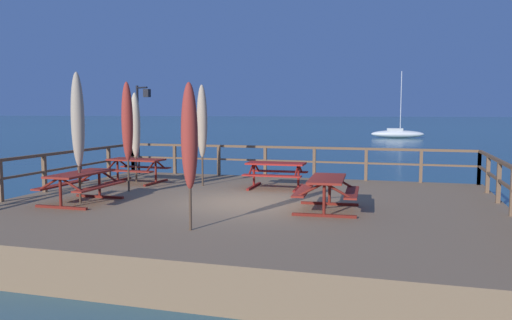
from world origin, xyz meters
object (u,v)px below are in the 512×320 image
object	(u,v)px
patio_umbrella_tall_mid_right	(189,137)
patio_umbrella_tall_back_right	(127,122)
picnic_table_mid_left	(81,181)
picnic_table_mid_centre	(136,165)
patio_umbrella_tall_mid_left	(135,126)
patio_umbrella_tall_front	(202,122)
patio_umbrella_tall_back_left	(78,120)
lamp_post_hooked	(141,116)
sailboat_distant	(397,134)
picnic_table_mid_right	(276,170)
picnic_table_front_right	(327,187)

from	to	relation	value
patio_umbrella_tall_mid_right	patio_umbrella_tall_back_right	bearing A→B (deg)	132.73
picnic_table_mid_left	picnic_table_mid_centre	xyz separation A→B (m)	(-0.49, 3.61, -0.01)
patio_umbrella_tall_mid_left	patio_umbrella_tall_front	distance (m)	2.33
picnic_table_mid_left	patio_umbrella_tall_back_left	size ratio (longest dim) A/B	0.60
lamp_post_hooked	sailboat_distant	bearing A→B (deg)	79.22
patio_umbrella_tall_back_left	picnic_table_mid_centre	bearing A→B (deg)	97.74
patio_umbrella_tall_mid_left	lamp_post_hooked	distance (m)	2.01
picnic_table_mid_right	patio_umbrella_tall_back_right	size ratio (longest dim) A/B	0.56
picnic_table_mid_left	patio_umbrella_tall_front	world-z (taller)	patio_umbrella_tall_front
picnic_table_mid_left	picnic_table_mid_centre	world-z (taller)	same
patio_umbrella_tall_back_right	patio_umbrella_tall_mid_right	world-z (taller)	patio_umbrella_tall_back_right
picnic_table_front_right	patio_umbrella_tall_back_left	bearing A→B (deg)	-172.77
patio_umbrella_tall_back_left	sailboat_distant	world-z (taller)	sailboat_distant
patio_umbrella_tall_front	lamp_post_hooked	bearing A→B (deg)	148.64
lamp_post_hooked	patio_umbrella_tall_mid_right	bearing A→B (deg)	-55.47
patio_umbrella_tall_back_left	sailboat_distant	bearing A→B (deg)	81.85
patio_umbrella_tall_back_left	patio_umbrella_tall_mid_left	size ratio (longest dim) A/B	1.13
picnic_table_mid_left	patio_umbrella_tall_mid_right	size ratio (longest dim) A/B	0.69
picnic_table_front_right	picnic_table_mid_right	size ratio (longest dim) A/B	1.07
picnic_table_front_right	patio_umbrella_tall_back_right	world-z (taller)	patio_umbrella_tall_back_right
picnic_table_mid_left	picnic_table_front_right	bearing A→B (deg)	6.76
patio_umbrella_tall_mid_left	patio_umbrella_tall_back_left	bearing A→B (deg)	-81.83
picnic_table_mid_right	sailboat_distant	distance (m)	46.85
patio_umbrella_tall_back_left	picnic_table_front_right	bearing A→B (deg)	7.23
picnic_table_mid_left	patio_umbrella_tall_mid_right	xyz separation A→B (m)	(3.79, -1.93, 1.24)
patio_umbrella_tall_front	patio_umbrella_tall_mid_right	size ratio (longest dim) A/B	1.09
picnic_table_front_right	picnic_table_mid_right	bearing A→B (deg)	123.06
patio_umbrella_tall_back_right	sailboat_distant	bearing A→B (deg)	81.72
picnic_table_front_right	patio_umbrella_tall_mid_left	world-z (taller)	patio_umbrella_tall_mid_left
picnic_table_mid_centre	patio_umbrella_tall_back_left	bearing A→B (deg)	-82.26
picnic_table_mid_centre	patio_umbrella_tall_front	bearing A→B (deg)	-0.48
patio_umbrella_tall_mid_right	patio_umbrella_tall_back_left	bearing A→B (deg)	153.56
patio_umbrella_tall_back_left	patio_umbrella_tall_front	xyz separation A→B (m)	(1.79, 3.65, -0.09)
picnic_table_front_right	sailboat_distant	distance (m)	49.75
picnic_table_mid_centre	patio_umbrella_tall_front	distance (m)	2.69
patio_umbrella_tall_mid_left	lamp_post_hooked	size ratio (longest dim) A/B	0.90
picnic_table_front_right	picnic_table_mid_left	world-z (taller)	same
patio_umbrella_tall_back_right	picnic_table_front_right	bearing A→B (deg)	-12.10
patio_umbrella_tall_back_right	patio_umbrella_tall_front	distance (m)	2.29
picnic_table_front_right	picnic_table_mid_centre	size ratio (longest dim) A/B	1.02
patio_umbrella_tall_back_right	lamp_post_hooked	size ratio (longest dim) A/B	0.97
patio_umbrella_tall_mid_left	lamp_post_hooked	xyz separation A→B (m)	(-0.79, 1.82, 0.28)
picnic_table_mid_centre	patio_umbrella_tall_mid_left	distance (m)	1.28
patio_umbrella_tall_front	sailboat_distant	distance (m)	47.21
patio_umbrella_tall_mid_left	patio_umbrella_tall_back_right	bearing A→B (deg)	-67.20
picnic_table_mid_left	patio_umbrella_tall_mid_right	bearing A→B (deg)	-27.02
patio_umbrella_tall_mid_left	picnic_table_front_right	bearing A→B (deg)	-24.21
patio_umbrella_tall_front	sailboat_distant	bearing A→B (deg)	83.37
picnic_table_mid_left	picnic_table_mid_centre	bearing A→B (deg)	97.80
picnic_table_front_right	patio_umbrella_tall_front	size ratio (longest dim) A/B	0.61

